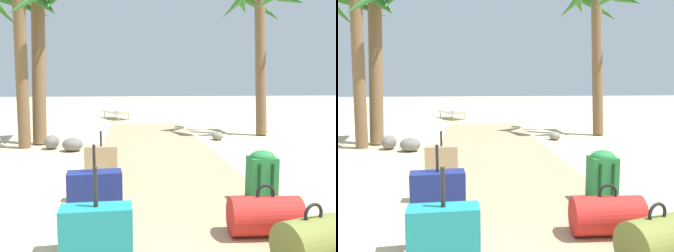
# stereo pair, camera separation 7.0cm
# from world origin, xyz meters

# --- Properties ---
(ground_plane) EXTENTS (60.00, 60.00, 0.00)m
(ground_plane) POSITION_xyz_m (0.00, 4.17, 0.00)
(ground_plane) COLOR #CCB789
(boardwalk) EXTENTS (2.12, 10.44, 0.08)m
(boardwalk) POSITION_xyz_m (0.00, 5.22, 0.04)
(boardwalk) COLOR tan
(boardwalk) RESTS_ON ground
(duffel_bag_olive) EXTENTS (0.54, 0.48, 0.48)m
(duffel_bag_olive) POSITION_xyz_m (0.74, 1.18, 0.26)
(duffel_bag_olive) COLOR olive
(duffel_bag_olive) RESTS_ON boardwalk
(duffel_bag_red) EXTENTS (0.62, 0.37, 0.45)m
(duffel_bag_red) POSITION_xyz_m (0.62, 1.77, 0.25)
(duffel_bag_red) COLOR red
(duffel_bag_red) RESTS_ON boardwalk
(backpack_green) EXTENTS (0.29, 0.28, 0.56)m
(backpack_green) POSITION_xyz_m (0.92, 2.65, 0.38)
(backpack_green) COLOR #237538
(backpack_green) RESTS_ON boardwalk
(suitcase_tan) EXTENTS (0.37, 0.18, 0.75)m
(suitcase_tan) POSITION_xyz_m (-0.84, 3.06, 0.37)
(suitcase_tan) COLOR tan
(suitcase_tan) RESTS_ON boardwalk
(suitcase_navy) EXTENTS (0.44, 0.22, 0.81)m
(suitcase_navy) POSITION_xyz_m (-0.80, 1.76, 0.38)
(suitcase_navy) COLOR navy
(suitcase_navy) RESTS_ON boardwalk
(palm_tree_near_left) EXTENTS (2.20, 2.23, 3.61)m
(palm_tree_near_left) POSITION_xyz_m (-2.69, 6.77, 2.85)
(palm_tree_near_left) COLOR brown
(palm_tree_near_left) RESTS_ON ground
(palm_tree_far_right) EXTENTS (2.19, 2.12, 4.02)m
(palm_tree_far_right) POSITION_xyz_m (2.88, 8.17, 3.06)
(palm_tree_far_right) COLOR brown
(palm_tree_far_right) RESTS_ON ground
(lounge_chair) EXTENTS (1.24, 1.65, 0.78)m
(lounge_chair) POSITION_xyz_m (-0.94, 12.70, 0.33)
(lounge_chair) COLOR white
(lounge_chair) RESTS_ON ground
(rock_left_near) EXTENTS (0.58, 0.57, 0.27)m
(rock_left_near) POSITION_xyz_m (-1.66, 6.28, 0.14)
(rock_left_near) COLOR slate
(rock_left_near) RESTS_ON ground
(rock_right_near) EXTENTS (0.29, 0.33, 0.19)m
(rock_right_near) POSITION_xyz_m (1.59, 7.38, 0.10)
(rock_right_near) COLOR gray
(rock_right_near) RESTS_ON ground
(rock_left_far) EXTENTS (0.32, 0.40, 0.29)m
(rock_left_far) POSITION_xyz_m (-2.13, 6.57, 0.15)
(rock_left_far) COLOR slate
(rock_left_far) RESTS_ON ground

